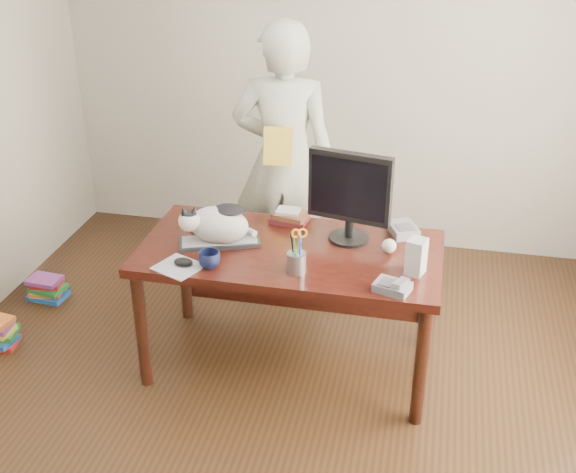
{
  "coord_description": "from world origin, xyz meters",
  "views": [
    {
      "loc": [
        0.71,
        -2.7,
        2.57
      ],
      "look_at": [
        0.0,
        0.55,
        0.85
      ],
      "focal_mm": 45.0,
      "sensor_mm": 36.0,
      "label": 1
    }
  ],
  "objects_px": {
    "phone": "(393,286)",
    "calculator": "(403,229)",
    "desk": "(293,266)",
    "pen_cup": "(297,260)",
    "speaker": "(416,257)",
    "cat": "(216,223)",
    "baseball": "(389,246)",
    "person": "(284,160)",
    "book_stack": "(290,217)",
    "keyboard": "(220,242)",
    "monitor": "(350,192)",
    "book_pile_b": "(47,288)",
    "mouse": "(183,262)",
    "coffee_mug": "(209,260)"
  },
  "relations": [
    {
      "from": "book_pile_b",
      "to": "phone",
      "type": "bearing_deg",
      "value": -16.05
    },
    {
      "from": "keyboard",
      "to": "calculator",
      "type": "bearing_deg",
      "value": -1.57
    },
    {
      "from": "cat",
      "to": "speaker",
      "type": "height_order",
      "value": "cat"
    },
    {
      "from": "monitor",
      "to": "cat",
      "type": "bearing_deg",
      "value": -153.48
    },
    {
      "from": "desk",
      "to": "cat",
      "type": "relative_size",
      "value": 3.95
    },
    {
      "from": "monitor",
      "to": "baseball",
      "type": "relative_size",
      "value": 6.67
    },
    {
      "from": "baseball",
      "to": "person",
      "type": "distance_m",
      "value": 1.11
    },
    {
      "from": "cat",
      "to": "baseball",
      "type": "bearing_deg",
      "value": -14.19
    },
    {
      "from": "speaker",
      "to": "calculator",
      "type": "bearing_deg",
      "value": 120.11
    },
    {
      "from": "book_stack",
      "to": "person",
      "type": "bearing_deg",
      "value": 114.39
    },
    {
      "from": "keyboard",
      "to": "baseball",
      "type": "distance_m",
      "value": 0.91
    },
    {
      "from": "desk",
      "to": "speaker",
      "type": "xyz_separation_m",
      "value": [
        0.66,
        -0.2,
        0.24
      ]
    },
    {
      "from": "pen_cup",
      "to": "keyboard",
      "type": "bearing_deg",
      "value": 155.7
    },
    {
      "from": "speaker",
      "to": "monitor",
      "type": "bearing_deg",
      "value": 162.01
    },
    {
      "from": "phone",
      "to": "calculator",
      "type": "bearing_deg",
      "value": 107.41
    },
    {
      "from": "book_stack",
      "to": "calculator",
      "type": "distance_m",
      "value": 0.64
    },
    {
      "from": "phone",
      "to": "baseball",
      "type": "height_order",
      "value": "same"
    },
    {
      "from": "mouse",
      "to": "person",
      "type": "relative_size",
      "value": 0.06
    },
    {
      "from": "mouse",
      "to": "phone",
      "type": "bearing_deg",
      "value": 22.08
    },
    {
      "from": "mouse",
      "to": "speaker",
      "type": "relative_size",
      "value": 0.61
    },
    {
      "from": "mouse",
      "to": "coffee_mug",
      "type": "distance_m",
      "value": 0.14
    },
    {
      "from": "pen_cup",
      "to": "mouse",
      "type": "xyz_separation_m",
      "value": [
        -0.58,
        -0.06,
        -0.05
      ]
    },
    {
      "from": "desk",
      "to": "monitor",
      "type": "bearing_deg",
      "value": 15.51
    },
    {
      "from": "pen_cup",
      "to": "speaker",
      "type": "bearing_deg",
      "value": 11.23
    },
    {
      "from": "keyboard",
      "to": "person",
      "type": "relative_size",
      "value": 0.26
    },
    {
      "from": "keyboard",
      "to": "monitor",
      "type": "relative_size",
      "value": 0.9
    },
    {
      "from": "keyboard",
      "to": "book_stack",
      "type": "xyz_separation_m",
      "value": [
        0.32,
        0.34,
        0.02
      ]
    },
    {
      "from": "pen_cup",
      "to": "baseball",
      "type": "height_order",
      "value": "pen_cup"
    },
    {
      "from": "cat",
      "to": "baseball",
      "type": "height_order",
      "value": "cat"
    },
    {
      "from": "cat",
      "to": "speaker",
      "type": "relative_size",
      "value": 2.14
    },
    {
      "from": "desk",
      "to": "pen_cup",
      "type": "bearing_deg",
      "value": -74.94
    },
    {
      "from": "keyboard",
      "to": "desk",
      "type": "bearing_deg",
      "value": -5.97
    },
    {
      "from": "cat",
      "to": "mouse",
      "type": "distance_m",
      "value": 0.3
    },
    {
      "from": "coffee_mug",
      "to": "desk",
      "type": "bearing_deg",
      "value": 44.98
    },
    {
      "from": "keyboard",
      "to": "book_pile_b",
      "type": "xyz_separation_m",
      "value": [
        -1.34,
        0.37,
        -0.69
      ]
    },
    {
      "from": "monitor",
      "to": "mouse",
      "type": "bearing_deg",
      "value": -138.62
    },
    {
      "from": "coffee_mug",
      "to": "book_pile_b",
      "type": "height_order",
      "value": "coffee_mug"
    },
    {
      "from": "keyboard",
      "to": "baseball",
      "type": "relative_size",
      "value": 6.0
    },
    {
      "from": "phone",
      "to": "calculator",
      "type": "height_order",
      "value": "phone"
    },
    {
      "from": "speaker",
      "to": "book_stack",
      "type": "relative_size",
      "value": 0.85
    },
    {
      "from": "desk",
      "to": "cat",
      "type": "height_order",
      "value": "cat"
    },
    {
      "from": "desk",
      "to": "phone",
      "type": "xyz_separation_m",
      "value": [
        0.57,
        -0.39,
        0.17
      ]
    },
    {
      "from": "monitor",
      "to": "book_pile_b",
      "type": "distance_m",
      "value": 2.24
    },
    {
      "from": "desk",
      "to": "pen_cup",
      "type": "height_order",
      "value": "pen_cup"
    },
    {
      "from": "pen_cup",
      "to": "calculator",
      "type": "bearing_deg",
      "value": 47.72
    },
    {
      "from": "desk",
      "to": "person",
      "type": "xyz_separation_m",
      "value": [
        -0.23,
        0.81,
        0.29
      ]
    },
    {
      "from": "baseball",
      "to": "book_stack",
      "type": "relative_size",
      "value": 0.34
    },
    {
      "from": "keyboard",
      "to": "person",
      "type": "xyz_separation_m",
      "value": [
        0.15,
        0.91,
        0.13
      ]
    },
    {
      "from": "cat",
      "to": "pen_cup",
      "type": "height_order",
      "value": "cat"
    },
    {
      "from": "desk",
      "to": "book_stack",
      "type": "distance_m",
      "value": 0.31
    }
  ]
}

